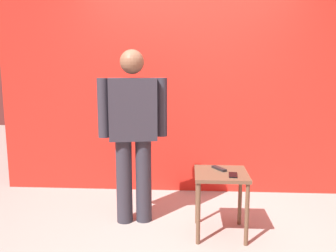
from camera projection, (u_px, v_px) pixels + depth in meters
ground_plane at (189, 246)px, 2.95m from camera, size 12.00×12.00×0.00m
back_wall_red at (191, 82)px, 4.12m from camera, size 4.52×0.12×2.64m
standing_person at (133, 128)px, 3.29m from camera, size 0.66×0.30×1.65m
side_table at (221, 183)px, 3.10m from camera, size 0.46×0.46×0.57m
cell_phone at (233, 175)px, 2.99m from camera, size 0.08×0.15×0.01m
tv_remote at (219, 169)px, 3.16m from camera, size 0.13×0.17×0.02m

